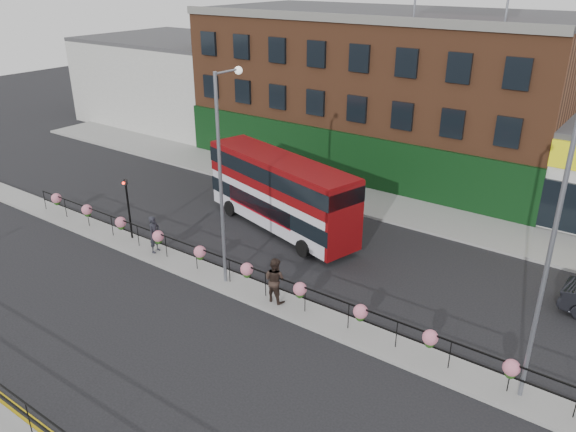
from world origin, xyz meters
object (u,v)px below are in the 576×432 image
Objects in this scene: pedestrian_a at (155,234)px; double_decker_bus at (281,187)px; pedestrian_b at (275,280)px; lamp_column_west at (223,163)px; lamp_column_east at (554,241)px.

double_decker_bus is at bearing -39.60° from pedestrian_a.
lamp_column_west is at bearing -3.07° from pedestrian_b.
double_decker_bus is 5.42× the size of pedestrian_a.
pedestrian_a is 0.20× the size of lamp_column_east.
pedestrian_b is at bearing -55.58° from double_decker_bus.
lamp_column_east is (12.60, 0.15, 0.05)m from lamp_column_west.
pedestrian_a is at bearing -178.78° from lamp_column_west.
lamp_column_east is (9.86, 0.38, 4.49)m from pedestrian_b.
pedestrian_b is at bearing -4.76° from lamp_column_west.
pedestrian_b is at bearing -177.81° from lamp_column_east.
lamp_column_west is at bearing -179.32° from lamp_column_east.
lamp_column_west reaches higher than pedestrian_b.
lamp_column_west is at bearing -76.54° from double_decker_bus.
lamp_column_east reaches higher than pedestrian_b.
lamp_column_west is (-2.74, 0.23, 4.43)m from pedestrian_b.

